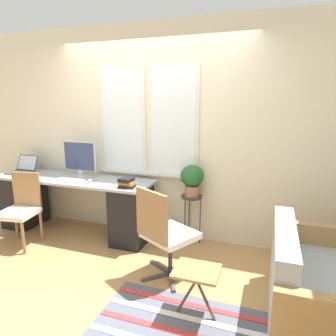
# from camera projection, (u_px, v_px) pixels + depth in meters

# --- Properties ---
(ground_plane) EXTENTS (14.00, 14.00, 0.00)m
(ground_plane) POSITION_uv_depth(u_px,v_px,m) (133.00, 254.00, 3.51)
(ground_plane) COLOR tan
(wall_back_with_window) EXTENTS (9.00, 0.12, 2.70)m
(wall_back_with_window) POSITION_uv_depth(u_px,v_px,m) (154.00, 133.00, 3.85)
(wall_back_with_window) COLOR beige
(wall_back_with_window) RESTS_ON ground_plane
(desk) EXTENTS (2.19, 0.61, 0.76)m
(desk) POSITION_uv_depth(u_px,v_px,m) (74.00, 203.00, 4.03)
(desk) COLOR #9EA3A8
(desk) RESTS_ON ground_plane
(laptop) EXTENTS (0.33, 0.33, 0.23)m
(laptop) POSITION_uv_depth(u_px,v_px,m) (22.00, 169.00, 4.24)
(laptop) COLOR #4C4C51
(laptop) RESTS_ON desk
(monitor) EXTENTS (0.48, 0.16, 0.47)m
(monitor) POSITION_uv_depth(u_px,v_px,m) (80.00, 158.00, 3.97)
(monitor) COLOR silver
(monitor) RESTS_ON desk
(keyboard) EXTENTS (0.36, 0.14, 0.02)m
(keyboard) POSITION_uv_depth(u_px,v_px,m) (70.00, 180.00, 3.82)
(keyboard) COLOR silver
(keyboard) RESTS_ON desk
(mouse) EXTENTS (0.04, 0.07, 0.04)m
(mouse) POSITION_uv_depth(u_px,v_px,m) (90.00, 181.00, 3.75)
(mouse) COLOR silver
(mouse) RESTS_ON desk
(book_stack) EXTENTS (0.21, 0.19, 0.11)m
(book_stack) POSITION_uv_depth(u_px,v_px,m) (126.00, 183.00, 3.51)
(book_stack) COLOR black
(book_stack) RESTS_ON desk
(desk_chair_wooden) EXTENTS (0.47, 0.48, 0.89)m
(desk_chair_wooden) POSITION_uv_depth(u_px,v_px,m) (21.00, 208.00, 3.69)
(desk_chair_wooden) COLOR olive
(desk_chair_wooden) RESTS_ON ground_plane
(office_chair_swivel) EXTENTS (0.63, 0.64, 0.95)m
(office_chair_swivel) POSITION_uv_depth(u_px,v_px,m) (164.00, 232.00, 2.94)
(office_chair_swivel) COLOR #47474C
(office_chair_swivel) RESTS_ON ground_plane
(couch_loveseat) EXTENTS (0.77, 1.24, 0.79)m
(couch_loveseat) POSITION_uv_depth(u_px,v_px,m) (317.00, 293.00, 2.35)
(couch_loveseat) COLOR #9EA8B2
(couch_loveseat) RESTS_ON ground_plane
(plant_stand) EXTENTS (0.26, 0.26, 0.61)m
(plant_stand) POSITION_uv_depth(u_px,v_px,m) (192.00, 201.00, 3.70)
(plant_stand) COLOR #333338
(plant_stand) RESTS_ON ground_plane
(potted_plant) EXTENTS (0.29, 0.29, 0.39)m
(potted_plant) POSITION_uv_depth(u_px,v_px,m) (192.00, 178.00, 3.64)
(potted_plant) COLOR #9E6B4C
(potted_plant) RESTS_ON plant_stand
(floor_rug_striped) EXTENTS (1.46, 0.76, 0.01)m
(floor_rug_striped) POSITION_uv_depth(u_px,v_px,m) (186.00, 326.00, 2.39)
(floor_rug_striped) COLOR #565B6B
(floor_rug_striped) RESTS_ON ground_plane
(folding_stool) EXTENTS (0.37, 0.31, 0.43)m
(folding_stool) POSITION_uv_depth(u_px,v_px,m) (197.00, 275.00, 2.42)
(folding_stool) COLOR olive
(folding_stool) RESTS_ON ground_plane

